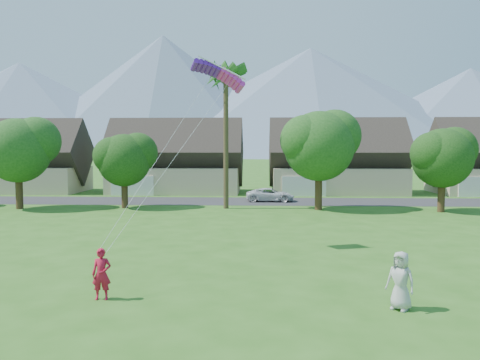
# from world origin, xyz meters

# --- Properties ---
(ground) EXTENTS (500.00, 500.00, 0.00)m
(ground) POSITION_xyz_m (0.00, 0.00, 0.00)
(ground) COLOR #2D6019
(ground) RESTS_ON ground
(street) EXTENTS (90.00, 7.00, 0.01)m
(street) POSITION_xyz_m (0.00, 34.00, 0.01)
(street) COLOR #2D2D30
(street) RESTS_ON ground
(kite_flyer) EXTENTS (0.71, 0.50, 1.82)m
(kite_flyer) POSITION_xyz_m (-4.61, 3.73, 0.91)
(kite_flyer) COLOR red
(kite_flyer) RESTS_ON ground
(watcher) EXTENTS (1.12, 1.08, 1.94)m
(watcher) POSITION_xyz_m (5.59, 3.14, 0.97)
(watcher) COLOR #B2B2AE
(watcher) RESTS_ON ground
(parked_car) EXTENTS (4.79, 2.29, 1.32)m
(parked_car) POSITION_xyz_m (1.99, 34.00, 0.66)
(parked_car) COLOR silver
(parked_car) RESTS_ON ground
(mountain_ridge) EXTENTS (540.00, 240.00, 70.00)m
(mountain_ridge) POSITION_xyz_m (10.40, 260.00, 29.07)
(mountain_ridge) COLOR slate
(mountain_ridge) RESTS_ON ground
(houses_row) EXTENTS (72.75, 8.19, 8.86)m
(houses_row) POSITION_xyz_m (0.49, 42.99, 3.44)
(houses_row) COLOR beige
(houses_row) RESTS_ON ground
(tree_row) EXTENTS (62.27, 6.67, 8.45)m
(tree_row) POSITION_xyz_m (-1.14, 27.92, 4.89)
(tree_row) COLOR #47301C
(tree_row) RESTS_ON ground
(fan_palm) EXTENTS (3.00, 3.00, 13.80)m
(fan_palm) POSITION_xyz_m (-2.00, 28.50, 11.80)
(fan_palm) COLOR #4C3D26
(fan_palm) RESTS_ON ground
(parafoil_kite) EXTENTS (3.04, 1.28, 0.50)m
(parafoil_kite) POSITION_xyz_m (-1.21, 12.69, 9.29)
(parafoil_kite) COLOR #5D17AC
(parafoil_kite) RESTS_ON ground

